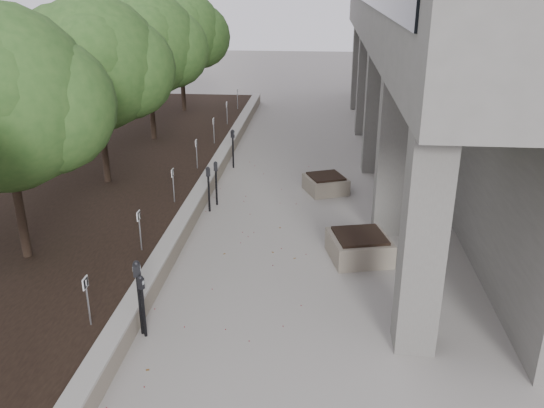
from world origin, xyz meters
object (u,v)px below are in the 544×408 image
at_px(crabapple_tree_5, 181,51).
at_px(parking_meter_2, 140,298).
at_px(parking_meter_4, 209,189).
at_px(parking_meter_3, 216,183).
at_px(planter_back, 326,183).
at_px(planter_front, 359,246).
at_px(parking_meter_1, 143,306).
at_px(crabapple_tree_3, 98,92).
at_px(parking_meter_5, 233,149).
at_px(crabapple_tree_4, 149,67).
at_px(crabapple_tree_2, 7,137).

height_order(crabapple_tree_5, parking_meter_2, crabapple_tree_5).
distance_m(crabapple_tree_5, parking_meter_4, 11.88).
bearing_deg(parking_meter_4, parking_meter_3, 56.86).
bearing_deg(planter_back, parking_meter_2, -113.23).
xyz_separation_m(crabapple_tree_5, planter_front, (7.42, -13.68, -2.81)).
height_order(parking_meter_2, planter_front, parking_meter_2).
xyz_separation_m(parking_meter_1, parking_meter_3, (0.14, 6.57, 0.03)).
bearing_deg(parking_meter_1, parking_meter_3, 108.51).
height_order(parking_meter_2, planter_back, parking_meter_2).
xyz_separation_m(crabapple_tree_3, planter_front, (7.42, -3.68, -2.81)).
height_order(parking_meter_3, parking_meter_4, parking_meter_4).
height_order(parking_meter_4, parking_meter_5, parking_meter_5).
bearing_deg(parking_meter_2, planter_back, 53.65).
bearing_deg(crabapple_tree_4, crabapple_tree_5, 90.00).
bearing_deg(crabapple_tree_5, crabapple_tree_2, -90.00).
height_order(crabapple_tree_2, crabapple_tree_4, same).
relative_size(crabapple_tree_5, parking_meter_3, 4.11).
bearing_deg(planter_back, crabapple_tree_2, -139.03).
relative_size(parking_meter_2, planter_back, 1.32).
xyz_separation_m(crabapple_tree_4, parking_meter_5, (3.42, -2.15, -2.43)).
relative_size(parking_meter_1, planter_front, 0.95).
bearing_deg(crabapple_tree_5, parking_meter_2, -79.25).
distance_m(crabapple_tree_3, crabapple_tree_5, 10.00).
distance_m(crabapple_tree_4, parking_meter_4, 7.41).
distance_m(parking_meter_1, parking_meter_3, 6.58).
xyz_separation_m(crabapple_tree_4, planter_back, (6.63, -4.25, -2.85)).
xyz_separation_m(crabapple_tree_4, planter_front, (7.42, -8.68, -2.81)).
bearing_deg(crabapple_tree_4, crabapple_tree_3, -90.00).
xyz_separation_m(crabapple_tree_2, planter_back, (6.63, 5.75, -2.85)).
height_order(crabapple_tree_3, planter_back, crabapple_tree_3).
distance_m(parking_meter_2, parking_meter_5, 9.97).
bearing_deg(parking_meter_5, planter_front, -41.01).
xyz_separation_m(crabapple_tree_2, parking_meter_2, (3.25, -2.11, -2.36)).
bearing_deg(parking_meter_4, planter_back, 9.56).
distance_m(parking_meter_3, planter_back, 3.46).
xyz_separation_m(crabapple_tree_3, planter_back, (6.63, 0.75, -2.85)).
bearing_deg(crabapple_tree_5, parking_meter_1, -79.04).
bearing_deg(crabapple_tree_3, parking_meter_5, 39.83).
distance_m(crabapple_tree_3, parking_meter_4, 4.31).
distance_m(crabapple_tree_5, parking_meter_5, 8.29).
height_order(parking_meter_5, planter_back, parking_meter_5).
height_order(parking_meter_1, parking_meter_4, parking_meter_4).
relative_size(parking_meter_1, planter_back, 1.10).
bearing_deg(parking_meter_5, parking_meter_2, -73.43).
relative_size(crabapple_tree_4, parking_meter_1, 4.29).
bearing_deg(planter_back, crabapple_tree_3, -173.52).
distance_m(parking_meter_1, parking_meter_5, 10.04).
xyz_separation_m(crabapple_tree_2, crabapple_tree_3, (0.00, 5.00, 0.00)).
relative_size(crabapple_tree_5, planter_back, 4.74).
xyz_separation_m(parking_meter_4, parking_meter_5, (0.07, 3.99, 0.02)).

